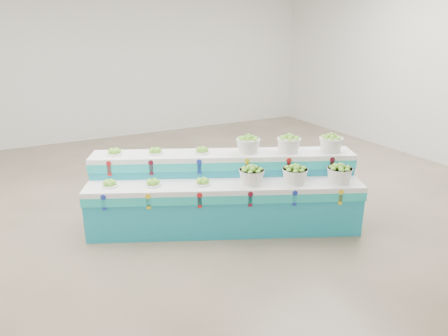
{
  "coord_description": "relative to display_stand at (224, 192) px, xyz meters",
  "views": [
    {
      "loc": [
        -2.83,
        -5.56,
        2.75
      ],
      "look_at": [
        -0.32,
        -0.76,
        0.87
      ],
      "focal_mm": 33.1,
      "sensor_mm": 36.0,
      "label": 1
    }
  ],
  "objects": [
    {
      "name": "plate_lower_mid",
      "position": [
        -0.98,
        0.19,
        0.26
      ],
      "size": [
        0.29,
        0.29,
        0.1
      ],
      "primitive_type": "cylinder",
      "rotation": [
        0.0,
        0.0,
        -0.43
      ],
      "color": "white",
      "rests_on": "display_stand"
    },
    {
      "name": "basket_upper_left",
      "position": [
        0.42,
        0.06,
        0.63
      ],
      "size": [
        0.45,
        0.45,
        0.25
      ],
      "primitive_type": null,
      "rotation": [
        0.0,
        0.0,
        -0.43
      ],
      "color": "silver",
      "rests_on": "display_stand"
    },
    {
      "name": "basket_lower_left",
      "position": [
        0.23,
        -0.36,
        0.33
      ],
      "size": [
        0.45,
        0.45,
        0.25
      ],
      "primitive_type": null,
      "rotation": [
        0.0,
        0.0,
        -0.43
      ],
      "color": "silver",
      "rests_on": "display_stand"
    },
    {
      "name": "plate_upper_right",
      "position": [
        -0.18,
        0.34,
        0.56
      ],
      "size": [
        0.29,
        0.29,
        0.1
      ],
      "primitive_type": "cylinder",
      "rotation": [
        0.0,
        0.0,
        -0.43
      ],
      "color": "white",
      "rests_on": "display_stand"
    },
    {
      "name": "basket_lower_right",
      "position": [
        1.32,
        -0.86,
        0.33
      ],
      "size": [
        0.45,
        0.45,
        0.25
      ],
      "primitive_type": null,
      "rotation": [
        0.0,
        0.0,
        -0.43
      ],
      "color": "silver",
      "rests_on": "display_stand"
    },
    {
      "name": "back_wall",
      "position": [
        0.32,
        5.76,
        1.49
      ],
      "size": [
        10.0,
        0.0,
        10.0
      ],
      "primitive_type": "plane",
      "rotation": [
        1.57,
        0.0,
        0.0
      ],
      "color": "silver",
      "rests_on": "ground"
    },
    {
      "name": "ground",
      "position": [
        0.32,
        0.76,
        -0.51
      ],
      "size": [
        10.0,
        10.0,
        0.0
      ],
      "primitive_type": "plane",
      "color": "brown",
      "rests_on": "ground"
    },
    {
      "name": "display_stand",
      "position": [
        0.0,
        0.0,
        0.0
      ],
      "size": [
        3.84,
        2.45,
        1.02
      ],
      "primitive_type": null,
      "rotation": [
        0.0,
        0.0,
        -0.43
      ],
      "color": "#1D9BB6",
      "rests_on": "ground"
    },
    {
      "name": "plate_lower_right",
      "position": [
        -0.37,
        -0.09,
        0.26
      ],
      "size": [
        0.29,
        0.29,
        0.1
      ],
      "primitive_type": "cylinder",
      "rotation": [
        0.0,
        0.0,
        -0.43
      ],
      "color": "white",
      "rests_on": "display_stand"
    },
    {
      "name": "basket_upper_right",
      "position": [
        1.52,
        -0.43,
        0.63
      ],
      "size": [
        0.45,
        0.45,
        0.25
      ],
      "primitive_type": null,
      "rotation": [
        0.0,
        0.0,
        -0.43
      ],
      "color": "silver",
      "rests_on": "display_stand"
    },
    {
      "name": "basket_lower_mid",
      "position": [
        0.76,
        -0.6,
        0.33
      ],
      "size": [
        0.45,
        0.45,
        0.25
      ],
      "primitive_type": null,
      "rotation": [
        0.0,
        0.0,
        -0.43
      ],
      "color": "silver",
      "rests_on": "display_stand"
    },
    {
      "name": "plate_upper_left",
      "position": [
        -1.3,
        0.85,
        0.56
      ],
      "size": [
        0.29,
        0.29,
        0.1
      ],
      "primitive_type": "cylinder",
      "rotation": [
        0.0,
        0.0,
        -0.43
      ],
      "color": "white",
      "rests_on": "display_stand"
    },
    {
      "name": "plate_lower_left",
      "position": [
        -1.49,
        0.42,
        0.26
      ],
      "size": [
        0.29,
        0.29,
        0.1
      ],
      "primitive_type": "cylinder",
      "rotation": [
        0.0,
        0.0,
        -0.43
      ],
      "color": "white",
      "rests_on": "display_stand"
    },
    {
      "name": "basket_upper_mid",
      "position": [
        0.96,
        -0.18,
        0.63
      ],
      "size": [
        0.45,
        0.45,
        0.25
      ],
      "primitive_type": null,
      "rotation": [
        0.0,
        0.0,
        -0.43
      ],
      "color": "silver",
      "rests_on": "display_stand"
    },
    {
      "name": "plate_upper_mid",
      "position": [
        -0.78,
        0.61,
        0.56
      ],
      "size": [
        0.29,
        0.29,
        0.1
      ],
      "primitive_type": "cylinder",
      "rotation": [
        0.0,
        0.0,
        -0.43
      ],
      "color": "white",
      "rests_on": "display_stand"
    }
  ]
}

